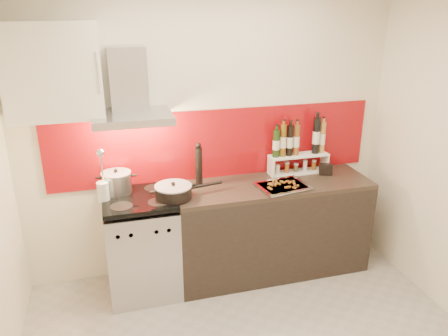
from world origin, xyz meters
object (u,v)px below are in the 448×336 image
object	(u,v)px
stock_pot	(117,182)
pepper_mill	(199,165)
saute_pan	(174,191)
baking_tray	(283,186)
range_stove	(142,246)
counter	(271,227)

from	to	relation	value
stock_pot	pepper_mill	world-z (taller)	pepper_mill
stock_pot	pepper_mill	size ratio (longest dim) A/B	0.63
saute_pan	baking_tray	bearing A→B (deg)	-1.89
pepper_mill	baking_tray	size ratio (longest dim) A/B	0.84
pepper_mill	baking_tray	xyz separation A→B (m)	(0.70, -0.24, -0.18)
range_stove	pepper_mill	distance (m)	0.86
range_stove	counter	xyz separation A→B (m)	(1.20, 0.00, 0.01)
counter	pepper_mill	world-z (taller)	pepper_mill
baking_tray	stock_pot	bearing A→B (deg)	169.64
counter	baking_tray	bearing A→B (deg)	-69.68
saute_pan	pepper_mill	world-z (taller)	pepper_mill
counter	pepper_mill	xyz separation A→B (m)	(-0.66, 0.12, 0.64)
range_stove	stock_pot	bearing A→B (deg)	140.00
stock_pot	counter	bearing A→B (deg)	-5.60
range_stove	saute_pan	distance (m)	0.60
stock_pot	saute_pan	size ratio (longest dim) A/B	0.43
saute_pan	pepper_mill	distance (m)	0.36
saute_pan	stock_pot	bearing A→B (deg)	153.40
pepper_mill	baking_tray	distance (m)	0.76
pepper_mill	saute_pan	bearing A→B (deg)	-140.82
range_stove	saute_pan	size ratio (longest dim) A/B	1.53
counter	pepper_mill	distance (m)	0.93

